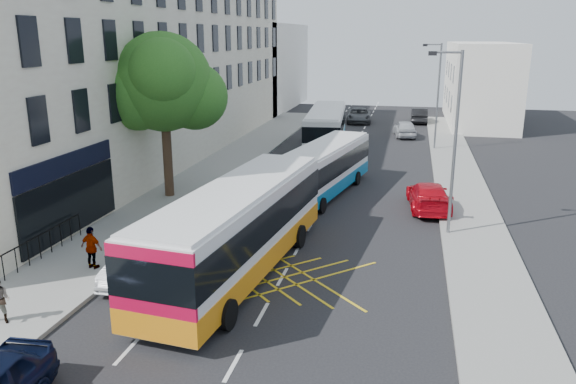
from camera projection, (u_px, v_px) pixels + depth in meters
The scene contains 19 objects.
ground at pixel (233, 366), 15.38m from camera, with size 120.00×120.00×0.00m, color black.
pavement_left at pixel (170, 196), 31.22m from camera, with size 5.00×70.00×0.15m, color gray.
pavement_right at pixel (469, 215), 27.92m from camera, with size 3.00×70.00×0.15m, color gray.
terrace_main at pixel (147, 64), 39.48m from camera, with size 8.30×45.00×13.50m.
terrace_far at pixel (261, 67), 68.64m from camera, with size 8.00×20.00×10.00m, color silver.
building_right at pixel (479, 83), 57.16m from camera, with size 6.00×18.00×8.00m, color silver.
street_tree at pixel (163, 83), 29.51m from camera, with size 6.30×5.70×8.80m.
lamp_near at pixel (453, 134), 24.14m from camera, with size 1.45×0.15×8.00m.
lamp_far at pixel (437, 91), 42.94m from camera, with size 1.45×0.15×8.00m.
railings at pixel (40, 245), 22.18m from camera, with size 0.08×5.60×1.14m, color black, non-canonical shape.
bus_near at pixel (238, 229), 20.90m from camera, with size 4.09×12.28×3.39m.
bus_mid at pixel (324, 169), 31.52m from camera, with size 4.26×10.38×2.84m.
bus_far at pixel (326, 128), 43.83m from camera, with size 3.61×11.58×3.20m.
parked_car_silver at pixel (139, 260), 20.79m from camera, with size 1.45×4.15×1.37m, color #B8BBC1.
red_hatchback at pixel (429, 196), 29.02m from camera, with size 1.98×4.88×1.42m, color red.
distant_car_grey at pixel (359, 115), 57.92m from camera, with size 2.40×5.21×1.45m, color #42454A.
distant_car_silver at pixel (405, 129), 49.72m from camera, with size 1.74×4.32×1.47m, color #B6B9BE.
distant_car_dark at pixel (419, 115), 57.69m from camera, with size 1.60×4.58×1.51m, color black.
pedestrian_far at pixel (92, 248), 21.22m from camera, with size 0.97×0.41×1.66m, color gray.
Camera 1 is at (4.37, -12.88, 8.75)m, focal length 35.00 mm.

